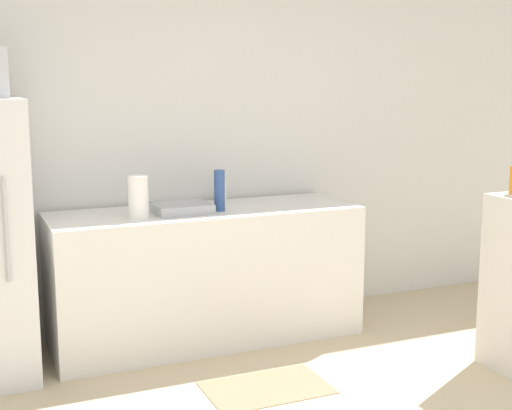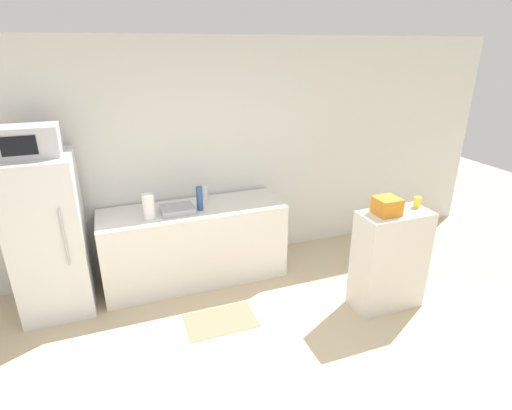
% 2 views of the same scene
% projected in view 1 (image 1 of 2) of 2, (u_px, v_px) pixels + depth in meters
% --- Properties ---
extents(wall_back, '(8.00, 0.06, 2.60)m').
position_uv_depth(wall_back, '(199.00, 136.00, 4.85)').
color(wall_back, silver).
rests_on(wall_back, ground_plane).
extents(counter, '(1.98, 0.66, 0.86)m').
position_uv_depth(counter, '(206.00, 275.00, 4.62)').
color(counter, silver).
rests_on(counter, ground_plane).
extents(sink_basin, '(0.34, 0.28, 0.06)m').
position_uv_depth(sink_basin, '(182.00, 208.00, 4.42)').
color(sink_basin, '#9EA3A8').
rests_on(sink_basin, counter).
extents(bottle_tall, '(0.07, 0.07, 0.26)m').
position_uv_depth(bottle_tall, '(219.00, 191.00, 4.47)').
color(bottle_tall, '#2D4C8C').
rests_on(bottle_tall, counter).
extents(bottle_short, '(0.07, 0.07, 0.15)m').
position_uv_depth(bottle_short, '(221.00, 191.00, 4.79)').
color(bottle_short, silver).
rests_on(bottle_short, counter).
extents(paper_towel_roll, '(0.12, 0.12, 0.26)m').
position_uv_depth(paper_towel_roll, '(138.00, 197.00, 4.23)').
color(paper_towel_roll, white).
rests_on(paper_towel_roll, counter).
extents(kitchen_rug, '(0.68, 0.44, 0.01)m').
position_uv_depth(kitchen_rug, '(267.00, 387.00, 3.93)').
color(kitchen_rug, '#937A5B').
rests_on(kitchen_rug, ground_plane).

